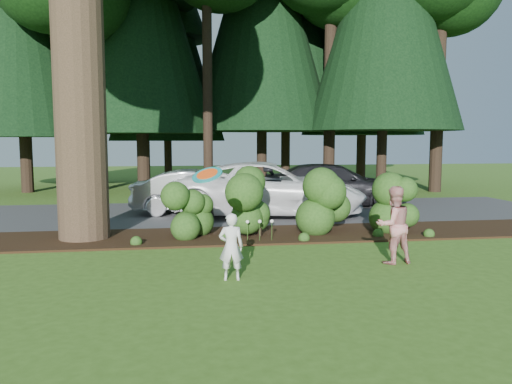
{
  "coord_description": "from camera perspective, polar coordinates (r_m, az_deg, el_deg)",
  "views": [
    {
      "loc": [
        -2.15,
        -9.45,
        2.49
      ],
      "look_at": [
        -0.47,
        1.87,
        1.3
      ],
      "focal_mm": 35.0,
      "sensor_mm": 36.0,
      "label": 1
    }
  ],
  "objects": [
    {
      "name": "ground",
      "position": [
        10.01,
        4.29,
        -8.49
      ],
      "size": [
        80.0,
        80.0,
        0.0
      ],
      "primitive_type": "plane",
      "color": "#385C1A",
      "rests_on": "ground"
    },
    {
      "name": "mulch_bed",
      "position": [
        13.12,
        1.15,
        -4.9
      ],
      "size": [
        16.0,
        2.5,
        0.05
      ],
      "primitive_type": "cube",
      "color": "black",
      "rests_on": "ground"
    },
    {
      "name": "driveway",
      "position": [
        17.27,
        -1.2,
        -2.31
      ],
      "size": [
        22.0,
        6.0,
        0.03
      ],
      "primitive_type": "cube",
      "color": "#38383A",
      "rests_on": "ground"
    },
    {
      "name": "shrub_row",
      "position": [
        13.04,
        4.58,
        -1.5
      ],
      "size": [
        6.53,
        1.6,
        1.61
      ],
      "color": "#1F4214",
      "rests_on": "ground"
    },
    {
      "name": "lily_cluster",
      "position": [
        12.16,
        0.43,
        -3.51
      ],
      "size": [
        0.69,
        0.09,
        0.57
      ],
      "color": "#1F4214",
      "rests_on": "ground"
    },
    {
      "name": "tree_wall",
      "position": [
        26.87,
        -3.24,
        21.06
      ],
      "size": [
        25.66,
        12.15,
        17.09
      ],
      "color": "black",
      "rests_on": "ground"
    },
    {
      "name": "car_silver_wagon",
      "position": [
        16.85,
        -6.5,
        0.01
      ],
      "size": [
        4.56,
        1.93,
        1.46
      ],
      "primitive_type": "imported",
      "rotation": [
        0.0,
        0.0,
        1.48
      ],
      "color": "#B5B5BA",
      "rests_on": "driveway"
    },
    {
      "name": "car_white_suv",
      "position": [
        16.3,
        1.4,
        0.36
      ],
      "size": [
        6.72,
        3.92,
        1.76
      ],
      "primitive_type": "imported",
      "rotation": [
        0.0,
        0.0,
        1.4
      ],
      "color": "white",
      "rests_on": "driveway"
    },
    {
      "name": "car_dark_suv",
      "position": [
        19.19,
        8.89,
        0.84
      ],
      "size": [
        5.69,
        3.13,
        1.56
      ],
      "primitive_type": "imported",
      "rotation": [
        0.0,
        0.0,
        1.39
      ],
      "color": "black",
      "rests_on": "driveway"
    },
    {
      "name": "child",
      "position": [
        8.93,
        -2.86,
        -6.26
      ],
      "size": [
        0.46,
        0.32,
        1.21
      ],
      "primitive_type": "imported",
      "rotation": [
        0.0,
        0.0,
        3.07
      ],
      "color": "silver",
      "rests_on": "ground"
    },
    {
      "name": "adult",
      "position": [
        10.47,
        15.43,
        -3.65
      ],
      "size": [
        0.85,
        0.7,
        1.58
      ],
      "primitive_type": "imported",
      "rotation": [
        0.0,
        0.0,
        3.29
      ],
      "color": "#A21516",
      "rests_on": "ground"
    },
    {
      "name": "frisbee",
      "position": [
        9.02,
        -5.6,
        1.99
      ],
      "size": [
        0.6,
        0.54,
        0.36
      ],
      "color": "teal",
      "rests_on": "ground"
    }
  ]
}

